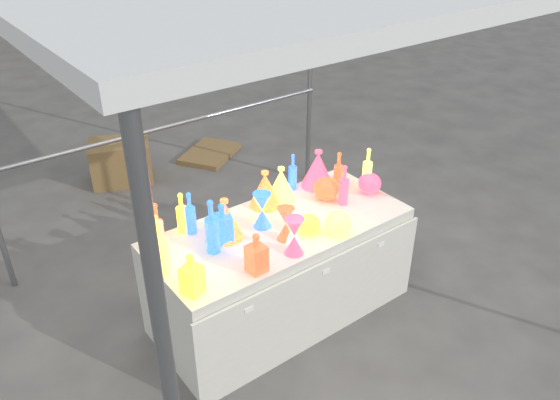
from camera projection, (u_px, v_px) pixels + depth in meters
ground at (280, 310)px, 4.06m from camera, size 80.00×80.00×0.00m
display_table at (281, 271)px, 3.87m from camera, size 1.84×0.83×0.75m
cardboard_box_closed at (121, 161)px, 5.74m from camera, size 0.73×0.64×0.44m
cardboard_box_flat at (210, 153)px, 6.36m from camera, size 0.85×0.79×0.06m
bottle_0 at (182, 213)px, 3.56m from camera, size 0.09×0.09×0.29m
bottle_1 at (190, 213)px, 3.54m from camera, size 0.09×0.09×0.30m
bottle_2 at (157, 228)px, 3.34m from camera, size 0.09×0.09×0.35m
bottle_4 at (163, 247)px, 3.16m from camera, size 0.11×0.11×0.36m
bottle_6 at (157, 235)px, 3.33m from camera, size 0.08×0.08×0.29m
bottle_7 at (212, 226)px, 3.34m from camera, size 0.10×0.10×0.37m
decanter_0 at (191, 274)px, 3.02m from camera, size 0.14×0.14×0.26m
decanter_1 at (256, 253)px, 3.19m from camera, size 0.11×0.11×0.26m
decanter_2 at (222, 223)px, 3.45m from camera, size 0.15×0.15×0.28m
hourglass_0 at (286, 224)px, 3.49m from camera, size 0.14×0.14×0.23m
hourglass_1 at (294, 236)px, 3.35m from camera, size 0.16×0.16×0.25m
hourglass_3 at (293, 228)px, 3.47m from camera, size 0.13×0.13×0.20m
hourglass_4 at (262, 211)px, 3.65m from camera, size 0.13×0.13×0.21m
hourglass_5 at (262, 210)px, 3.62m from camera, size 0.14×0.14×0.25m
globe_0 at (309, 225)px, 3.58m from camera, size 0.19×0.19×0.12m
globe_1 at (338, 224)px, 3.57m from camera, size 0.19×0.19×0.15m
globe_2 at (326, 190)px, 3.96m from camera, size 0.22×0.22×0.15m
globe_3 at (369, 185)px, 4.05m from camera, size 0.21×0.21×0.14m
lampshade_0 at (225, 219)px, 3.50m from camera, size 0.30×0.30×0.28m
lampshade_1 at (265, 189)px, 3.85m from camera, size 0.23×0.23×0.27m
lampshade_2 at (318, 168)px, 4.10m from camera, size 0.33×0.33×0.29m
lampshade_3 at (281, 184)px, 3.93m from camera, size 0.29×0.29×0.26m
bottle_8 at (293, 172)px, 4.07m from camera, size 0.08×0.08×0.29m
bottle_9 at (338, 171)px, 4.05m from camera, size 0.09×0.09×0.31m
bottle_10 at (344, 185)px, 3.86m from camera, size 0.08×0.08×0.31m
bottle_11 at (367, 168)px, 4.09m from camera, size 0.08×0.08×0.32m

